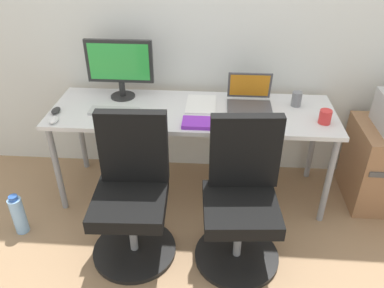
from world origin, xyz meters
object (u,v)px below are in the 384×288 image
at_px(office_chair_right, 241,201).
at_px(open_laptop, 249,98).
at_px(coffee_mug, 325,117).
at_px(water_bottle_on_floor, 18,215).
at_px(desktop_monitor, 120,65).
at_px(office_chair_left, 132,195).

distance_m(office_chair_right, open_laptop, 0.79).
bearing_deg(coffee_mug, office_chair_right, -138.86).
height_order(water_bottle_on_floor, desktop_monitor, desktop_monitor).
bearing_deg(desktop_monitor, open_laptop, -4.55).
bearing_deg(office_chair_left, coffee_mug, 21.33).
relative_size(desktop_monitor, coffee_mug, 5.22).
height_order(office_chair_left, coffee_mug, office_chair_left).
distance_m(open_laptop, coffee_mug, 0.53).
height_order(office_chair_right, desktop_monitor, desktop_monitor).
bearing_deg(open_laptop, office_chair_right, -94.87).
height_order(office_chair_right, water_bottle_on_floor, office_chair_right).
xyz_separation_m(open_laptop, coffee_mug, (0.48, -0.23, -0.01)).
relative_size(office_chair_right, open_laptop, 3.03).
height_order(water_bottle_on_floor, coffee_mug, coffee_mug).
xyz_separation_m(office_chair_left, desktop_monitor, (-0.20, 0.77, 0.55)).
bearing_deg(water_bottle_on_floor, office_chair_left, -4.75).
bearing_deg(coffee_mug, desktop_monitor, 167.96).
height_order(office_chair_left, desktop_monitor, desktop_monitor).
xyz_separation_m(office_chair_left, open_laptop, (0.73, 0.70, 0.35)).
xyz_separation_m(desktop_monitor, open_laptop, (0.93, -0.07, -0.20)).
bearing_deg(open_laptop, office_chair_left, -136.15).
distance_m(water_bottle_on_floor, open_laptop, 1.79).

